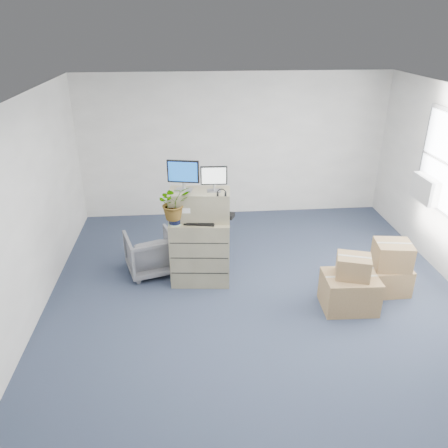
{
  "coord_description": "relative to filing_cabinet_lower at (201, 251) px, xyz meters",
  "views": [
    {
      "loc": [
        -0.94,
        -4.82,
        3.65
      ],
      "look_at": [
        -0.48,
        0.4,
        1.19
      ],
      "focal_mm": 35.0,
      "sensor_mm": 36.0,
      "label": 1
    }
  ],
  "objects": [
    {
      "name": "office_chair",
      "position": [
        -0.78,
        0.32,
        -0.15
      ],
      "size": [
        0.86,
        0.83,
        0.72
      ],
      "primitive_type": "imported",
      "rotation": [
        0.0,
        0.0,
        3.43
      ],
      "color": "#59595D",
      "rests_on": "ground"
    },
    {
      "name": "tissue_box",
      "position": [
        0.32,
        0.09,
        0.61
      ],
      "size": [
        0.22,
        0.12,
        0.08
      ],
      "primitive_type": "cube",
      "rotation": [
        0.0,
        0.0,
        0.08
      ],
      "color": "#398EC3",
      "rests_on": "external_drive"
    },
    {
      "name": "external_drive",
      "position": [
        0.4,
        0.06,
        0.54
      ],
      "size": [
        0.26,
        0.23,
        0.06
      ],
      "primitive_type": "cube",
      "rotation": [
        0.0,
        0.0,
        -0.43
      ],
      "color": "black",
      "rests_on": "filing_cabinet_lower"
    },
    {
      "name": "monitor_right",
      "position": [
        0.21,
        0.01,
        1.15
      ],
      "size": [
        0.37,
        0.15,
        0.37
      ],
      "rotation": [
        0.0,
        0.0,
        -0.04
      ],
      "color": "#99999E",
      "rests_on": "filing_cabinet_upper"
    },
    {
      "name": "phone_dock",
      "position": [
        -0.08,
        0.04,
        0.55
      ],
      "size": [
        0.06,
        0.05,
        0.12
      ],
      "rotation": [
        0.0,
        0.0,
        -0.1
      ],
      "color": "silver",
      "rests_on": "filing_cabinet_lower"
    },
    {
      "name": "ac_unit",
      "position": [
        3.65,
        0.46,
        0.69
      ],
      "size": [
        0.24,
        0.6,
        0.4
      ],
      "primitive_type": "cube",
      "color": "silver",
      "rests_on": "wall_right"
    },
    {
      "name": "headphones",
      "position": [
        0.31,
        -0.17,
        0.98
      ],
      "size": [
        0.13,
        0.03,
        0.13
      ],
      "primitive_type": "torus",
      "rotation": [
        1.57,
        0.0,
        -0.1
      ],
      "color": "black",
      "rests_on": "filing_cabinet_upper"
    },
    {
      "name": "mouse",
      "position": [
        0.3,
        -0.13,
        0.52
      ],
      "size": [
        0.1,
        0.07,
        0.03
      ],
      "primitive_type": "ellipsoid",
      "rotation": [
        0.0,
        0.0,
        -0.1
      ],
      "color": "silver",
      "rests_on": "filing_cabinet_lower"
    },
    {
      "name": "filing_cabinet_lower",
      "position": [
        0.0,
        0.0,
        0.0
      ],
      "size": [
        0.92,
        0.62,
        1.01
      ],
      "primitive_type": "cube",
      "rotation": [
        0.0,
        0.0,
        -0.1
      ],
      "color": "#857C5C",
      "rests_on": "ground"
    },
    {
      "name": "filing_cabinet_upper",
      "position": [
        0.0,
        0.05,
        0.72
      ],
      "size": [
        0.91,
        0.52,
        0.43
      ],
      "primitive_type": "cube",
      "rotation": [
        0.0,
        0.0,
        -0.1
      ],
      "color": "#857C5C",
      "rests_on": "filing_cabinet_lower"
    },
    {
      "name": "monitor_left",
      "position": [
        -0.21,
        0.07,
        1.19
      ],
      "size": [
        0.45,
        0.22,
        0.45
      ],
      "rotation": [
        0.0,
        0.0,
        -0.21
      ],
      "color": "#99999E",
      "rests_on": "filing_cabinet_upper"
    },
    {
      "name": "cardboard_boxes",
      "position": [
        2.32,
        -0.75,
        -0.16
      ],
      "size": [
        1.37,
        0.89,
        0.81
      ],
      "color": "olive",
      "rests_on": "ground"
    },
    {
      "name": "water_bottle",
      "position": [
        0.09,
        0.03,
        0.63
      ],
      "size": [
        0.07,
        0.07,
        0.25
      ],
      "primitive_type": "cylinder",
      "color": "gray",
      "rests_on": "filing_cabinet_lower"
    },
    {
      "name": "potted_plant",
      "position": [
        -0.36,
        -0.11,
        0.78
      ],
      "size": [
        0.58,
        0.61,
        0.47
      ],
      "rotation": [
        0.0,
        0.0,
        -0.1
      ],
      "color": "#92B08E",
      "rests_on": "filing_cabinet_lower"
    },
    {
      "name": "keyboard",
      "position": [
        -0.0,
        -0.12,
        0.52
      ],
      "size": [
        0.46,
        0.26,
        0.02
      ],
      "primitive_type": "cube",
      "rotation": [
        0.0,
        0.0,
        -0.19
      ],
      "color": "black",
      "rests_on": "filing_cabinet_lower"
    },
    {
      "name": "ground",
      "position": [
        0.78,
        -0.94,
        -0.51
      ],
      "size": [
        7.0,
        7.0,
        0.0
      ],
      "primitive_type": "plane",
      "color": "#242A42",
      "rests_on": "ground"
    },
    {
      "name": "wall_back",
      "position": [
        0.78,
        2.57,
        0.89
      ],
      "size": [
        6.0,
        0.02,
        2.8
      ],
      "primitive_type": "cube",
      "color": "beige",
      "rests_on": "ground"
    }
  ]
}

